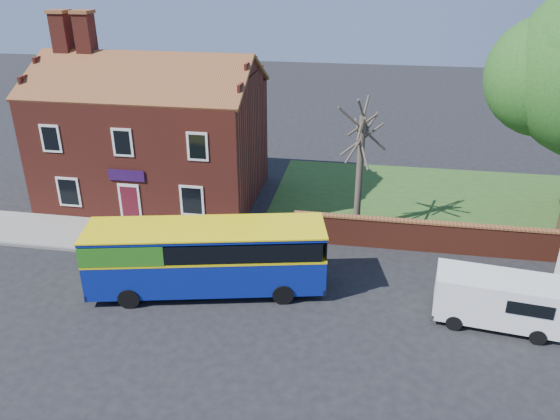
# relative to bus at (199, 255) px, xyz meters

# --- Properties ---
(ground) EXTENTS (120.00, 120.00, 0.00)m
(ground) POSITION_rel_bus_xyz_m (1.29, -1.71, -1.73)
(ground) COLOR black
(ground) RESTS_ON ground
(pavement) EXTENTS (18.00, 3.50, 0.12)m
(pavement) POSITION_rel_bus_xyz_m (-5.71, 4.04, -1.67)
(pavement) COLOR gray
(pavement) RESTS_ON ground
(kerb) EXTENTS (18.00, 0.15, 0.14)m
(kerb) POSITION_rel_bus_xyz_m (-5.71, 2.29, -1.66)
(kerb) COLOR slate
(kerb) RESTS_ON ground
(grass_strip) EXTENTS (26.00, 12.00, 0.04)m
(grass_strip) POSITION_rel_bus_xyz_m (14.29, 11.29, -1.71)
(grass_strip) COLOR #426B28
(grass_strip) RESTS_ON ground
(shop_building) EXTENTS (12.30, 8.13, 10.50)m
(shop_building) POSITION_rel_bus_xyz_m (-5.74, 9.78, 1.69)
(shop_building) COLOR maroon
(shop_building) RESTS_ON ground
(boundary_wall) EXTENTS (22.00, 0.38, 1.60)m
(boundary_wall) POSITION_rel_bus_xyz_m (14.29, 5.29, -0.92)
(boundary_wall) COLOR maroon
(boundary_wall) RESTS_ON ground
(bus) EXTENTS (10.29, 4.61, 3.04)m
(bus) POSITION_rel_bus_xyz_m (0.00, 0.00, 0.00)
(bus) COLOR navy
(bus) RESTS_ON ground
(van_near) EXTENTS (4.91, 2.46, 2.07)m
(van_near) POSITION_rel_bus_xyz_m (12.13, -0.34, -0.57)
(van_near) COLOR white
(van_near) RESTS_ON ground
(bare_tree) EXTENTS (2.51, 2.99, 6.70)m
(bare_tree) POSITION_rel_bus_xyz_m (6.39, 7.27, 1.71)
(bare_tree) COLOR #4C4238
(bare_tree) RESTS_ON ground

